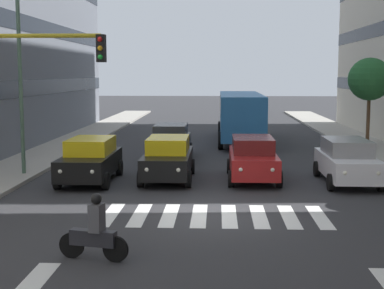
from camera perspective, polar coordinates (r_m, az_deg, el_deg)
name	(u,v)px	position (r m, az deg, el deg)	size (l,w,h in m)	color
ground_plane	(214,216)	(16.92, 2.28, -7.30)	(180.00, 180.00, 0.00)	#2D2D30
crosswalk_markings	(214,216)	(16.92, 2.28, -7.29)	(6.75, 2.80, 0.01)	silver
lane_arrow_1	(35,281)	(12.27, -15.81, -13.29)	(0.50, 2.20, 0.01)	silver
car_0	(347,161)	(22.48, 15.58, -1.62)	(2.02, 4.44, 1.72)	silver
car_1	(253,158)	(22.47, 6.24, -1.39)	(2.02, 4.44, 1.72)	maroon
car_2	(168,158)	(22.35, -2.48, -1.41)	(2.02, 4.44, 1.72)	black
car_3	(90,160)	(22.33, -10.36, -1.53)	(2.02, 4.44, 1.72)	black
car_row2_0	(171,141)	(28.00, -2.19, 0.36)	(2.02, 4.44, 1.72)	#474C51
bus_behind_traffic	(240,112)	(35.04, 4.98, 3.33)	(2.78, 10.50, 3.00)	#286BAD
motorcycle_with_rider	(94,233)	(13.07, -9.96, -8.88)	(1.68, 0.48, 1.57)	black
traffic_light_gantry	(9,94)	(16.62, -18.25, 4.90)	(4.00, 0.36, 5.50)	#AD991E
street_lamp_right	(32,55)	(23.67, -16.02, 8.77)	(3.39, 0.28, 7.92)	#4C6B56
street_tree_2	(370,79)	(32.98, 17.73, 6.36)	(2.41, 2.41, 4.99)	#513823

